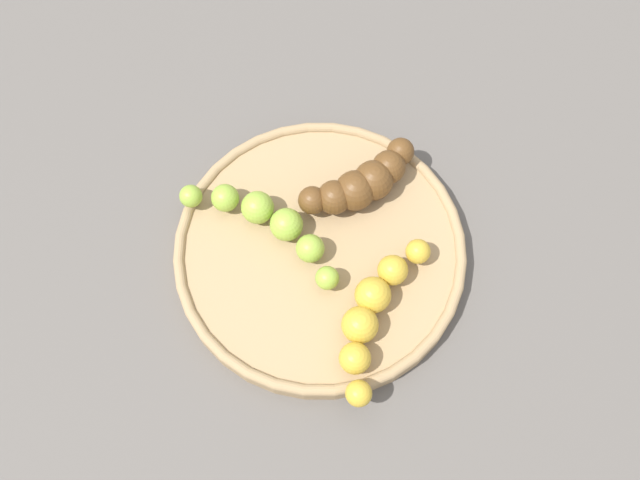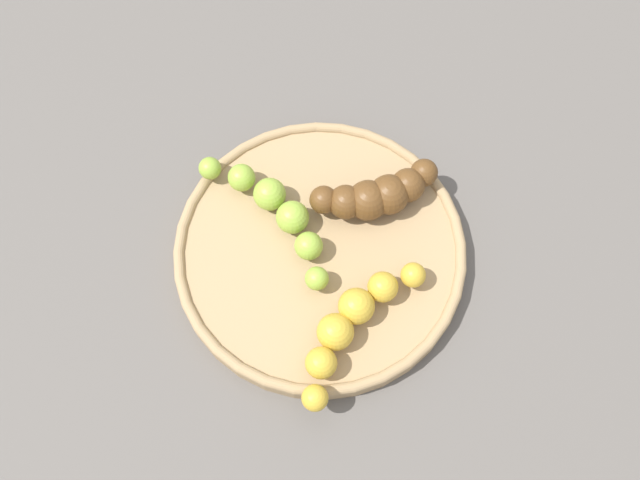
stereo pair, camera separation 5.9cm
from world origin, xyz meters
TOP-DOWN VIEW (x-y plane):
  - ground_plane at (0.00, 0.00)m, footprint 2.40×2.40m
  - fruit_bowl at (0.00, 0.00)m, footprint 0.26×0.26m
  - banana_overripe at (0.02, 0.07)m, footprint 0.09×0.10m
  - banana_green at (-0.05, 0.00)m, footprint 0.16×0.07m
  - banana_spotted at (0.06, -0.05)m, footprint 0.06×0.16m

SIDE VIEW (x-z plane):
  - ground_plane at x=0.00m, z-range 0.00..0.00m
  - fruit_bowl at x=0.00m, z-range 0.00..0.02m
  - banana_green at x=-0.05m, z-range 0.02..0.05m
  - banana_spotted at x=0.06m, z-range 0.02..0.05m
  - banana_overripe at x=0.02m, z-range 0.02..0.06m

